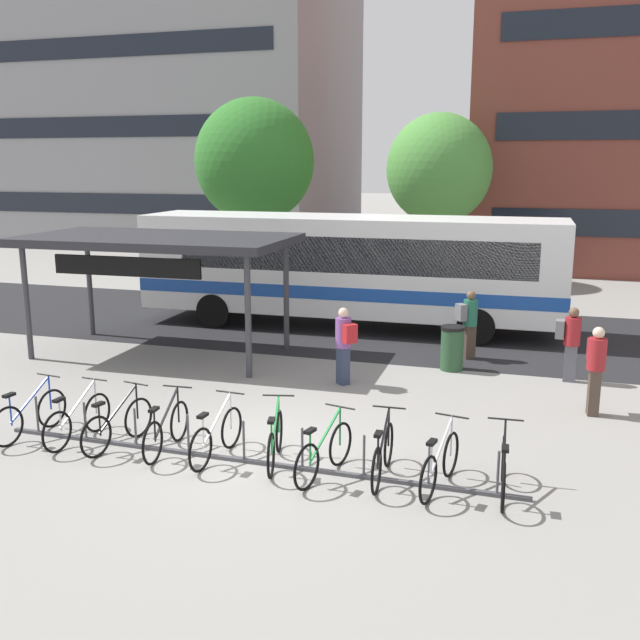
# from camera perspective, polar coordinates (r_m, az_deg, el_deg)

# --- Properties ---
(ground) EXTENTS (200.00, 200.00, 0.00)m
(ground) POSITION_cam_1_polar(r_m,az_deg,el_deg) (12.24, -4.90, -10.31)
(ground) COLOR gray
(bus_lane_asphalt) EXTENTS (80.00, 7.20, 0.01)m
(bus_lane_asphalt) POSITION_cam_1_polar(r_m,az_deg,el_deg) (20.87, 4.75, -0.70)
(bus_lane_asphalt) COLOR #232326
(bus_lane_asphalt) RESTS_ON ground
(city_bus) EXTENTS (12.07, 2.78, 3.20)m
(city_bus) POSITION_cam_1_polar(r_m,az_deg,el_deg) (20.78, 2.12, 4.25)
(city_bus) COLOR white
(city_bus) RESTS_ON ground
(bike_rack) EXTENTS (8.89, 0.22, 0.70)m
(bike_rack) POSITION_cam_1_polar(r_m,az_deg,el_deg) (11.81, -6.01, -10.71)
(bike_rack) COLOR #47474C
(bike_rack) RESTS_ON ground
(parked_bicycle_blue_0) EXTENTS (0.52, 1.72, 0.99)m
(parked_bicycle_blue_0) POSITION_cam_1_polar(r_m,az_deg,el_deg) (13.66, -21.92, -7.01)
(parked_bicycle_blue_0) COLOR black
(parked_bicycle_blue_0) RESTS_ON ground
(parked_bicycle_silver_1) EXTENTS (0.52, 1.72, 0.99)m
(parked_bicycle_silver_1) POSITION_cam_1_polar(r_m,az_deg,el_deg) (13.14, -18.58, -7.51)
(parked_bicycle_silver_1) COLOR black
(parked_bicycle_silver_1) RESTS_ON ground
(parked_bicycle_black_2) EXTENTS (0.52, 1.70, 0.99)m
(parked_bicycle_black_2) POSITION_cam_1_polar(r_m,az_deg,el_deg) (12.71, -15.67, -8.00)
(parked_bicycle_black_2) COLOR black
(parked_bicycle_black_2) RESTS_ON ground
(parked_bicycle_black_3) EXTENTS (0.52, 1.72, 0.99)m
(parked_bicycle_black_3) POSITION_cam_1_polar(r_m,az_deg,el_deg) (12.30, -12.03, -8.49)
(parked_bicycle_black_3) COLOR black
(parked_bicycle_black_3) RESTS_ON ground
(parked_bicycle_white_4) EXTENTS (0.52, 1.72, 0.99)m
(parked_bicycle_white_4) POSITION_cam_1_polar(r_m,az_deg,el_deg) (11.88, -8.17, -9.10)
(parked_bicycle_white_4) COLOR black
(parked_bicycle_white_4) RESTS_ON ground
(parked_bicycle_green_5) EXTENTS (0.59, 1.69, 0.99)m
(parked_bicycle_green_5) POSITION_cam_1_polar(r_m,az_deg,el_deg) (11.61, -3.56, -9.52)
(parked_bicycle_green_5) COLOR black
(parked_bicycle_green_5) RESTS_ON ground
(parked_bicycle_green_6) EXTENTS (0.59, 1.69, 0.99)m
(parked_bicycle_green_6) POSITION_cam_1_polar(r_m,az_deg,el_deg) (11.14, 0.33, -10.47)
(parked_bicycle_green_6) COLOR black
(parked_bicycle_green_6) RESTS_ON ground
(parked_bicycle_black_7) EXTENTS (0.52, 1.72, 0.99)m
(parked_bicycle_black_7) POSITION_cam_1_polar(r_m,az_deg,el_deg) (11.10, 4.98, -10.60)
(parked_bicycle_black_7) COLOR black
(parked_bicycle_black_7) RESTS_ON ground
(parked_bicycle_silver_8) EXTENTS (0.53, 1.70, 0.99)m
(parked_bicycle_silver_8) POSITION_cam_1_polar(r_m,az_deg,el_deg) (10.89, 9.45, -11.21)
(parked_bicycle_silver_8) COLOR black
(parked_bicycle_silver_8) RESTS_ON ground
(parked_bicycle_black_9) EXTENTS (0.52, 1.72, 0.99)m
(parked_bicycle_black_9) POSITION_cam_1_polar(r_m,az_deg,el_deg) (10.89, 14.28, -11.42)
(parked_bicycle_black_9) COLOR black
(parked_bicycle_black_9) RESTS_ON ground
(transit_shelter) EXTENTS (6.57, 3.57, 2.96)m
(transit_shelter) POSITION_cam_1_polar(r_m,az_deg,el_deg) (18.05, -12.79, 5.93)
(transit_shelter) COLOR #38383D
(transit_shelter) RESTS_ON ground
(commuter_maroon_pack_0) EXTENTS (0.37, 0.54, 1.72)m
(commuter_maroon_pack_0) POSITION_cam_1_polar(r_m,az_deg,el_deg) (14.55, 20.94, -3.27)
(commuter_maroon_pack_0) COLOR #47382D
(commuter_maroon_pack_0) RESTS_ON ground
(commuter_red_pack_1) EXTENTS (0.59, 0.58, 1.69)m
(commuter_red_pack_1) POSITION_cam_1_polar(r_m,az_deg,el_deg) (15.42, 1.92, -1.67)
(commuter_red_pack_1) COLOR #2D3851
(commuter_red_pack_1) RESTS_ON ground
(commuter_grey_pack_2) EXTENTS (0.54, 0.36, 1.65)m
(commuter_grey_pack_2) POSITION_cam_1_polar(r_m,az_deg,el_deg) (16.57, 19.15, -1.44)
(commuter_grey_pack_2) COLOR #565660
(commuter_grey_pack_2) RESTS_ON ground
(commuter_grey_pack_3) EXTENTS (0.60, 0.56, 1.68)m
(commuter_grey_pack_3) POSITION_cam_1_polar(r_m,az_deg,el_deg) (17.84, 11.67, -0.00)
(commuter_grey_pack_3) COLOR #47382D
(commuter_grey_pack_3) RESTS_ON ground
(trash_bin) EXTENTS (0.55, 0.55, 1.03)m
(trash_bin) POSITION_cam_1_polar(r_m,az_deg,el_deg) (16.90, 10.39, -2.19)
(trash_bin) COLOR #284C2D
(trash_bin) RESTS_ON ground
(street_tree_0) EXTENTS (4.83, 4.83, 7.26)m
(street_tree_0) POSITION_cam_1_polar(r_m,az_deg,el_deg) (30.00, -5.19, 12.39)
(street_tree_0) COLOR brown
(street_tree_0) RESTS_ON ground
(street_tree_1) EXTENTS (4.11, 4.11, 6.60)m
(street_tree_1) POSITION_cam_1_polar(r_m,az_deg,el_deg) (29.19, 9.38, 11.67)
(street_tree_1) COLOR brown
(street_tree_1) RESTS_ON ground
(building_left_wing) EXTENTS (21.07, 13.44, 20.52)m
(building_left_wing) POSITION_cam_1_polar(r_m,az_deg,el_deg) (47.88, -11.71, 18.79)
(building_left_wing) COLOR gray
(building_left_wing) RESTS_ON ground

